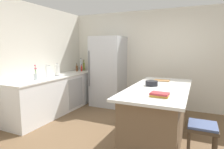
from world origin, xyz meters
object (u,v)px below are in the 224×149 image
Objects in this scene: flower_vase at (36,76)px; olive_oil_bottle at (84,66)px; syrup_bottle at (77,68)px; cookbook_stack at (160,95)px; sink_faucet at (47,71)px; hot_sauce_bottle at (82,68)px; paper_towel_roll at (57,70)px; refrigerator at (108,71)px; kitchen_island at (159,112)px; mixing_bowl at (152,83)px; bar_stool at (202,133)px; soda_bottle at (81,66)px; cutting_board at (162,80)px.

olive_oil_bottle is (-0.04, 1.94, 0.04)m from flower_vase.
syrup_bottle reaches higher than cookbook_stack.
sink_faucet is 1.50× the size of hot_sauce_bottle.
paper_towel_roll is 0.96m from syrup_bottle.
sink_faucet is 0.96× the size of paper_towel_roll.
refrigerator is 2.77m from cookbook_stack.
kitchen_island is 8.46× the size of cookbook_stack.
mixing_bowl is (2.40, 0.41, -0.05)m from flower_vase.
hot_sauce_bottle is at bearing 87.00° from sink_faucet.
bar_stool is at bearing -33.61° from hot_sauce_bottle.
soda_bottle is at bearing 150.12° from mixing_bowl.
bar_stool is at bearing -18.76° from paper_towel_roll.
syrup_bottle is at bearing -138.41° from hot_sauce_bottle.
soda_bottle is (-0.01, 1.43, -0.00)m from sink_faucet.
paper_towel_roll is (-0.87, -1.08, 0.10)m from refrigerator.
refrigerator reaches higher than kitchen_island.
bar_stool is 1.97× the size of flower_vase.
cutting_board is (2.49, 0.32, -0.12)m from paper_towel_roll.
olive_oil_bottle is 0.12m from soda_bottle.
soda_bottle is at bearing 145.94° from bar_stool.
flower_vase is at bearing -87.92° from soda_bottle.
flower_vase is at bearing -81.42° from sink_faucet.
soda_bottle is (-0.07, 1.82, 0.06)m from flower_vase.
soda_bottle reaches higher than syrup_bottle.
cookbook_stack is (2.78, -1.98, -0.06)m from syrup_bottle.
olive_oil_bottle is (-2.60, 1.61, 0.58)m from kitchen_island.
hot_sauce_bottle is (0.01, 1.05, -0.05)m from paper_towel_roll.
olive_oil_bottle is 0.22m from hot_sauce_bottle.
paper_towel_roll reaches higher than mixing_bowl.
olive_oil_bottle is 0.86× the size of soda_bottle.
flower_vase is 1.05× the size of cutting_board.
paper_towel_roll is at bearing -90.67° from hot_sauce_bottle.
paper_towel_roll is at bearing -129.08° from refrigerator.
soda_bottle reaches higher than bar_stool.
syrup_bottle is (-2.65, 1.31, 0.54)m from kitchen_island.
hot_sauce_bottle is 3.38m from cookbook_stack.
refrigerator reaches higher than syrup_bottle.
cutting_board is at bearing 7.30° from paper_towel_roll.
cutting_board is (0.08, 0.60, -0.04)m from mixing_bowl.
syrup_bottle is at bearing -100.49° from olive_oil_bottle.
hot_sauce_bottle is (-2.55, 1.41, 0.53)m from kitchen_island.
syrup_bottle is 3.41m from cookbook_stack.
paper_towel_roll is at bearing -172.70° from cutting_board.
cutting_board is (2.49, 1.00, -0.08)m from flower_vase.
syrup_bottle is 0.91× the size of cookbook_stack.
soda_bottle is 0.14m from hot_sauce_bottle.
cutting_board is at bearing 22.01° from flower_vase.
sink_faucet is 1.35m from hot_sauce_bottle.
olive_oil_bottle reaches higher than mixing_bowl.
refrigerator reaches higher than soda_bottle.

